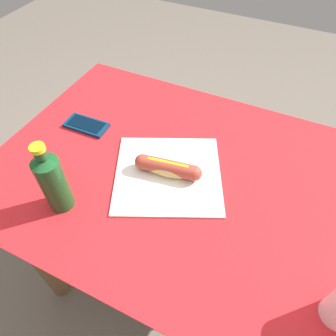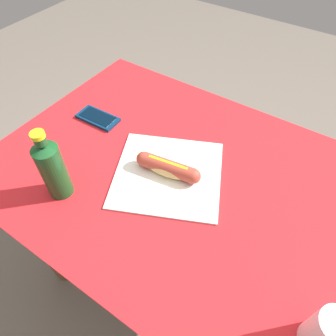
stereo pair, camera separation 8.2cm
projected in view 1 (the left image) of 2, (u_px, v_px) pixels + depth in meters
ground_plane at (184, 278)px, 1.49m from camera, size 6.00×6.00×0.00m
dining_table at (192, 205)px, 1.00m from camera, size 1.23×0.82×0.78m
paper_wrapper at (168, 174)px, 0.90m from camera, size 0.41×0.40×0.01m
hot_dog at (168, 168)px, 0.88m from camera, size 0.20×0.08×0.05m
cell_phone at (86, 125)px, 1.04m from camera, size 0.15×0.08×0.01m
soda_bottle at (53, 181)px, 0.76m from camera, size 0.07×0.07×0.22m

